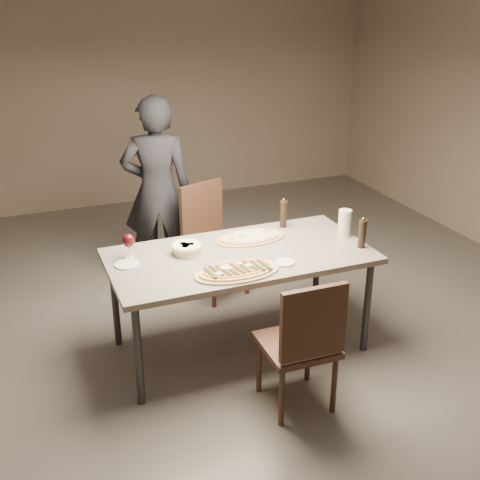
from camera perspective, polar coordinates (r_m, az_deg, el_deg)
name	(u,v)px	position (r m, az deg, el deg)	size (l,w,h in m)	color
room	(240,162)	(3.91, 0.00, 7.45)	(7.00, 7.00, 7.00)	#5B554E
dining_table	(240,261)	(4.15, 0.00, -2.00)	(1.80, 0.90, 0.75)	gray
zucchini_pizza	(237,271)	(3.84, -0.30, -2.94)	(0.57, 0.31, 0.05)	tan
ham_pizza	(250,237)	(4.35, 0.96, 0.25)	(0.52, 0.29, 0.04)	tan
bread_basket	(186,248)	(4.12, -5.11, -0.74)	(0.21, 0.21, 0.08)	#F7F3C9
oil_dish	(285,263)	(3.98, 4.26, -2.15)	(0.13, 0.13, 0.02)	white
pepper_mill_left	(283,214)	(4.56, 4.14, 2.52)	(0.06, 0.06, 0.23)	black
pepper_mill_right	(362,233)	(4.27, 11.52, 0.63)	(0.06, 0.06, 0.23)	black
carafe	(345,223)	(4.45, 9.89, 1.61)	(0.10, 0.10, 0.20)	silver
wine_glass	(129,241)	(4.07, -10.52, -0.13)	(0.08, 0.08, 0.18)	silver
side_plate	(127,264)	(4.02, -10.66, -2.30)	(0.16, 0.16, 0.01)	white
chair_near	(304,339)	(3.64, 6.06, -9.36)	(0.44, 0.44, 0.91)	#40271A
chair_far	(210,233)	(5.07, -2.86, 0.68)	(0.57, 0.57, 0.94)	#40271A
diner	(157,192)	(5.20, -7.85, 4.58)	(0.60, 0.40, 1.65)	black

